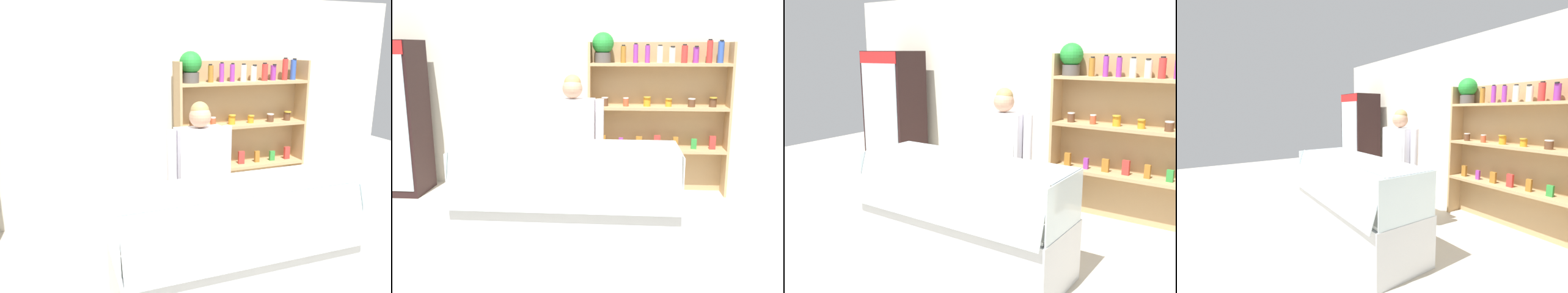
% 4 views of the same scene
% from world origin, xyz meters
% --- Properties ---
extents(ground_plane, '(12.00, 12.00, 0.00)m').
position_xyz_m(ground_plane, '(0.00, 0.00, 0.00)').
color(ground_plane, beige).
extents(back_wall, '(6.80, 0.10, 2.70)m').
position_xyz_m(back_wall, '(0.00, 2.08, 1.35)').
color(back_wall, silver).
rests_on(back_wall, ground).
extents(drinks_fridge, '(0.75, 0.59, 1.95)m').
position_xyz_m(drinks_fridge, '(-2.35, 1.58, 0.97)').
color(drinks_fridge, black).
rests_on(drinks_fridge, ground).
extents(shelving_unit, '(1.76, 0.29, 2.04)m').
position_xyz_m(shelving_unit, '(0.94, 1.83, 1.16)').
color(shelving_unit, tan).
rests_on(shelving_unit, ground).
extents(deli_display_case, '(1.98, 0.77, 1.01)m').
position_xyz_m(deli_display_case, '(0.07, 0.01, 0.31)').
color(deli_display_case, silver).
rests_on(deli_display_case, ground).
extents(shop_clerk, '(0.65, 0.25, 1.59)m').
position_xyz_m(shop_clerk, '(0.04, 0.74, 0.94)').
color(shop_clerk, '#4C4233').
rests_on(shop_clerk, ground).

